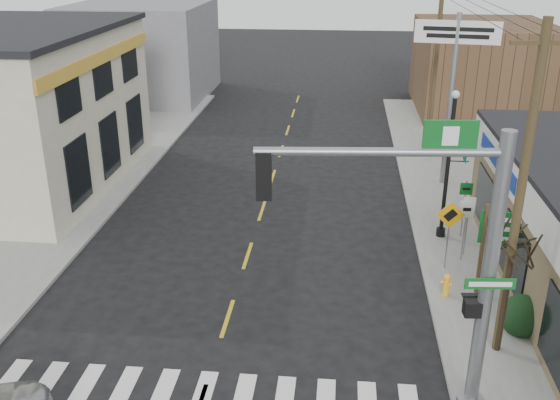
# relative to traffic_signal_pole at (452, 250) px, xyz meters

# --- Properties ---
(sidewalk_right) EXTENTS (6.00, 38.00, 0.13)m
(sidewalk_right) POSITION_rel_traffic_signal_pole_xyz_m (3.47, 12.40, -4.20)
(sidewalk_right) COLOR gray
(sidewalk_right) RESTS_ON ground
(sidewalk_left) EXTENTS (6.00, 38.00, 0.13)m
(sidewalk_left) POSITION_rel_traffic_signal_pole_xyz_m (-14.53, 12.40, -4.20)
(sidewalk_left) COLOR gray
(sidewalk_left) RESTS_ON ground
(center_line) EXTENTS (0.12, 56.00, 0.01)m
(center_line) POSITION_rel_traffic_signal_pole_xyz_m (-5.53, 7.40, -4.26)
(center_line) COLOR gold
(center_line) RESTS_ON ground
(bldg_distant_right) EXTENTS (8.00, 10.00, 5.60)m
(bldg_distant_right) POSITION_rel_traffic_signal_pole_xyz_m (6.47, 29.40, -1.46)
(bldg_distant_right) COLOR brown
(bldg_distant_right) RESTS_ON ground
(bldg_distant_left) EXTENTS (9.00, 10.00, 6.40)m
(bldg_distant_left) POSITION_rel_traffic_signal_pole_xyz_m (-16.53, 31.40, -1.06)
(bldg_distant_left) COLOR slate
(bldg_distant_left) RESTS_ON ground
(traffic_signal_pole) EXTENTS (5.49, 0.40, 6.96)m
(traffic_signal_pole) POSITION_rel_traffic_signal_pole_xyz_m (0.00, 0.00, 0.00)
(traffic_signal_pole) COLOR gray
(traffic_signal_pole) RESTS_ON sidewalk_right
(guide_sign) EXTENTS (1.71, 0.14, 3.00)m
(guide_sign) POSITION_rel_traffic_signal_pole_xyz_m (2.67, 5.36, -2.21)
(guide_sign) COLOR #473821
(guide_sign) RESTS_ON sidewalk_right
(fire_hydrant) EXTENTS (0.23, 0.23, 0.73)m
(fire_hydrant) POSITION_rel_traffic_signal_pole_xyz_m (1.01, 5.16, -3.74)
(fire_hydrant) COLOR gold
(fire_hydrant) RESTS_ON sidewalk_right
(ped_crossing_sign) EXTENTS (0.93, 0.07, 2.40)m
(ped_crossing_sign) POSITION_rel_traffic_signal_pole_xyz_m (1.24, 6.95, -2.46)
(ped_crossing_sign) COLOR gray
(ped_crossing_sign) RESTS_ON sidewalk_right
(lamp_post) EXTENTS (0.71, 0.56, 5.47)m
(lamp_post) POSITION_rel_traffic_signal_pole_xyz_m (1.49, 9.46, -0.96)
(lamp_post) COLOR black
(lamp_post) RESTS_ON sidewalk_right
(dance_center_sign) EXTENTS (3.51, 0.22, 7.46)m
(dance_center_sign) POSITION_rel_traffic_signal_pole_xyz_m (2.27, 15.20, 1.42)
(dance_center_sign) COLOR gray
(dance_center_sign) RESTS_ON sidewalk_right
(bare_tree) EXTENTS (2.14, 2.14, 4.28)m
(bare_tree) POSITION_rel_traffic_signal_pole_xyz_m (1.97, 2.47, -0.76)
(bare_tree) COLOR black
(bare_tree) RESTS_ON sidewalk_right
(shrub_front) EXTENTS (1.23, 1.23, 0.92)m
(shrub_front) POSITION_rel_traffic_signal_pole_xyz_m (2.83, 3.44, -3.67)
(shrub_front) COLOR #193512
(shrub_front) RESTS_ON sidewalk_right
(shrub_back) EXTENTS (1.22, 1.22, 0.92)m
(shrub_back) POSITION_rel_traffic_signal_pole_xyz_m (3.82, 8.24, -3.68)
(shrub_back) COLOR #1E3316
(shrub_back) RESTS_ON sidewalk_right
(utility_pole_near) EXTENTS (1.50, 0.23, 8.64)m
(utility_pole_near) POSITION_rel_traffic_signal_pole_xyz_m (1.97, 2.50, 0.29)
(utility_pole_near) COLOR #4D3728
(utility_pole_near) RESTS_ON sidewalk_right
(utility_pole_far) EXTENTS (1.53, 0.23, 8.81)m
(utility_pole_far) POSITION_rel_traffic_signal_pole_xyz_m (2.27, 20.59, 0.38)
(utility_pole_far) COLOR #472A1E
(utility_pole_far) RESTS_ON sidewalk_right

